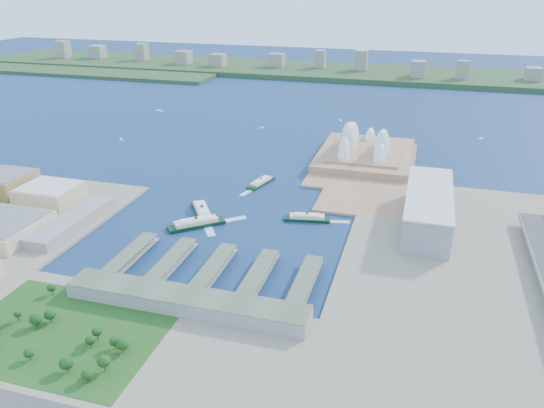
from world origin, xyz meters
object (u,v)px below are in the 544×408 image
(ferry_a, at_px, (202,210))
(toaster_building, at_px, (428,208))
(ferry_d, at_px, (307,216))
(ferry_c, at_px, (196,221))
(ferry_b, at_px, (261,181))
(opera_house, at_px, (366,139))

(ferry_a, bearing_deg, toaster_building, -23.69)
(toaster_building, bearing_deg, ferry_d, -170.07)
(ferry_a, distance_m, ferry_d, 117.45)
(toaster_building, xyz_separation_m, ferry_c, (-235.34, -69.85, -14.71))
(ferry_a, height_order, ferry_d, ferry_a)
(toaster_building, bearing_deg, ferry_c, -163.47)
(toaster_building, bearing_deg, ferry_b, 161.96)
(toaster_building, bearing_deg, opera_house, 114.23)
(toaster_building, xyz_separation_m, ferry_a, (-241.39, -39.92, -14.73))
(toaster_building, height_order, ferry_c, toaster_building)
(opera_house, height_order, toaster_building, opera_house)
(ferry_a, xyz_separation_m, ferry_c, (6.05, -29.93, 0.02))
(ferry_c, bearing_deg, ferry_d, -107.25)
(toaster_building, height_order, ferry_a, toaster_building)
(ferry_c, xyz_separation_m, ferry_d, (110.01, 47.90, -1.04))
(ferry_c, bearing_deg, ferry_b, -53.04)
(opera_house, height_order, ferry_b, opera_house)
(ferry_a, bearing_deg, ferry_b, 38.41)
(ferry_b, relative_size, ferry_d, 0.97)
(ferry_a, bearing_deg, ferry_d, -24.27)
(ferry_a, relative_size, ferry_b, 1.26)
(opera_house, distance_m, toaster_building, 219.62)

